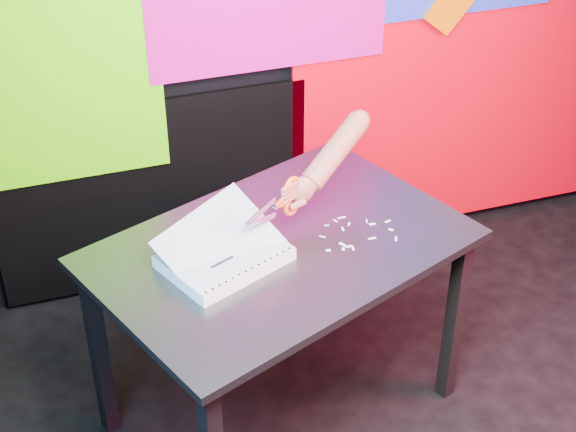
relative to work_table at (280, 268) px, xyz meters
name	(u,v)px	position (x,y,z in m)	size (l,w,h in m)	color
room	(541,144)	(0.49, -0.58, 0.69)	(3.01, 3.01, 2.71)	black
backdrop	(342,55)	(0.55, 0.88, 0.30)	(2.88, 0.05, 2.08)	red
work_table	(280,268)	(0.00, 0.00, 0.00)	(1.37, 1.16, 0.75)	black
printout_stack	(224,257)	(-0.19, -0.04, 0.12)	(0.44, 0.39, 0.19)	silver
scissors	(288,199)	(0.05, 0.06, 0.22)	(0.22, 0.14, 0.14)	#A7B1CB
hand_forearm	(330,157)	(0.23, 0.17, 0.28)	(0.38, 0.25, 0.22)	#9A5140
paper_clippings	(356,234)	(0.26, -0.02, 0.09)	(0.26, 0.19, 0.00)	silver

